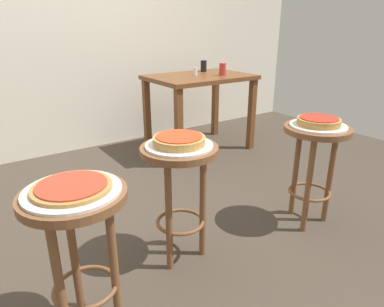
{
  "coord_description": "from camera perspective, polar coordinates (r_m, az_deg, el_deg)",
  "views": [
    {
      "loc": [
        -0.91,
        -1.9,
        1.25
      ],
      "look_at": [
        0.07,
        -0.48,
        0.59
      ],
      "focal_mm": 32.31,
      "sensor_mm": 36.0,
      "label": 1
    }
  ],
  "objects": [
    {
      "name": "serving_plate_foreground",
      "position": [
        1.36,
        -19.13,
        -5.83
      ],
      "size": [
        0.36,
        0.36,
        0.01
      ],
      "primitive_type": "cylinder",
      "color": "silver",
      "rests_on": "stool_foreground"
    },
    {
      "name": "cup_near_edge",
      "position": [
        3.49,
        5.05,
        13.68
      ],
      "size": [
        0.07,
        0.07,
        0.12
      ],
      "primitive_type": "cylinder",
      "color": "red",
      "rests_on": "dining_table"
    },
    {
      "name": "pizza_foreground",
      "position": [
        1.36,
        -19.21,
        -5.22
      ],
      "size": [
        0.29,
        0.29,
        0.02
      ],
      "color": "#B78442",
      "rests_on": "serving_plate_foreground"
    },
    {
      "name": "stool_middle",
      "position": [
        2.29,
        19.59,
        0.2
      ],
      "size": [
        0.4,
        0.4,
        0.66
      ],
      "color": "brown",
      "rests_on": "ground_plane"
    },
    {
      "name": "serving_plate_leftside",
      "position": [
        1.76,
        -2.14,
        1.34
      ],
      "size": [
        0.35,
        0.35,
        0.01
      ],
      "primitive_type": "cylinder",
      "color": "silver",
      "rests_on": "stool_leftside"
    },
    {
      "name": "pizza_middle",
      "position": [
        2.23,
        20.2,
        5.03
      ],
      "size": [
        0.26,
        0.26,
        0.05
      ],
      "color": "#B78442",
      "rests_on": "serving_plate_middle"
    },
    {
      "name": "dining_table",
      "position": [
        3.52,
        1.26,
        10.8
      ],
      "size": [
        0.99,
        0.71,
        0.77
      ],
      "color": "brown",
      "rests_on": "ground_plane"
    },
    {
      "name": "cup_far_edge",
      "position": [
        3.76,
        1.92,
        14.24
      ],
      "size": [
        0.06,
        0.06,
        0.12
      ],
      "primitive_type": "cylinder",
      "color": "black",
      "rests_on": "dining_table"
    },
    {
      "name": "serving_plate_middle",
      "position": [
        2.23,
        20.11,
        4.33
      ],
      "size": [
        0.34,
        0.34,
        0.01
      ],
      "primitive_type": "cylinder",
      "color": "white",
      "rests_on": "stool_middle"
    },
    {
      "name": "condiment_shaker",
      "position": [
        3.48,
        0.53,
        13.37
      ],
      "size": [
        0.04,
        0.04,
        0.08
      ],
      "primitive_type": "cylinder",
      "color": "white",
      "rests_on": "dining_table"
    },
    {
      "name": "ground_plane",
      "position": [
        2.45,
        -7.96,
        -10.13
      ],
      "size": [
        6.0,
        6.0,
        0.0
      ],
      "primitive_type": "plane",
      "color": "#42382D"
    },
    {
      "name": "pizza_leftside",
      "position": [
        1.75,
        -2.15,
        2.22
      ],
      "size": [
        0.27,
        0.27,
        0.05
      ],
      "color": "tan",
      "rests_on": "serving_plate_leftside"
    },
    {
      "name": "stool_foreground",
      "position": [
        1.44,
        -18.33,
        -11.95
      ],
      "size": [
        0.4,
        0.4,
        0.66
      ],
      "color": "brown",
      "rests_on": "ground_plane"
    },
    {
      "name": "stool_leftside",
      "position": [
        1.82,
        -2.07,
        -3.77
      ],
      "size": [
        0.4,
        0.4,
        0.66
      ],
      "color": "brown",
      "rests_on": "ground_plane"
    }
  ]
}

